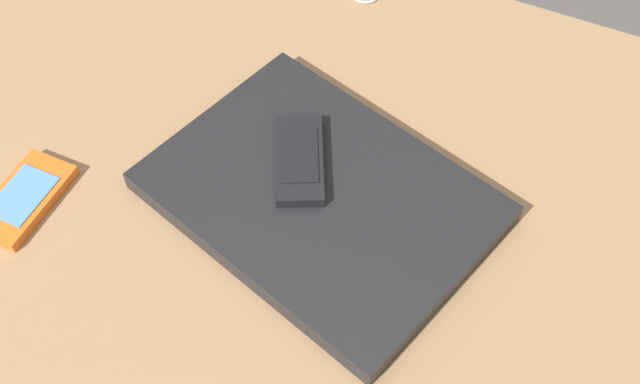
{
  "coord_description": "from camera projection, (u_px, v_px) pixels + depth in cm",
  "views": [
    {
      "loc": [
        -27.44,
        40.31,
        67.54
      ],
      "look_at": [
        -7.87,
        -0.95,
        5.0
      ],
      "focal_mm": 43.36,
      "sensor_mm": 36.0,
      "label": 1
    }
  ],
  "objects": [
    {
      "name": "laptop_closed",
      "position": [
        320.0,
        197.0,
        0.78
      ],
      "size": [
        38.05,
        31.94,
        2.33
      ],
      "primitive_type": "cube",
      "rotation": [
        0.0,
        0.0,
        -0.29
      ],
      "color": "black",
      "rests_on": "desk_surface"
    },
    {
      "name": "cell_phone_on_laptop",
      "position": [
        300.0,
        159.0,
        0.79
      ],
      "size": [
        9.33,
        12.11,
        1.32
      ],
      "color": "black",
      "rests_on": "laptop_closed"
    },
    {
      "name": "desk_surface",
      "position": [
        249.0,
        192.0,
        0.82
      ],
      "size": [
        120.0,
        80.0,
        3.0
      ],
      "primitive_type": "cube",
      "color": "#9E7751",
      "rests_on": "ground"
    },
    {
      "name": "cell_phone_on_desk",
      "position": [
        24.0,
        198.0,
        0.79
      ],
      "size": [
        5.88,
        10.94,
        1.33
      ],
      "color": "orange",
      "rests_on": "desk_surface"
    }
  ]
}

